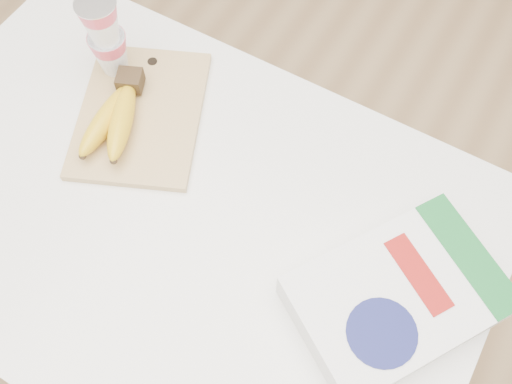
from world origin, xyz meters
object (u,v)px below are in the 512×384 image
cutting_board (141,114)px  cereal_box (397,298)px  table (195,284)px  yogurt_stack (105,35)px  bananas (116,116)px

cutting_board → cereal_box: (0.58, -0.10, 0.03)m
cutting_board → cereal_box: cereal_box is taller
table → yogurt_stack: size_ratio=6.38×
table → yogurt_stack: 0.64m
yogurt_stack → cereal_box: 0.71m
cutting_board → yogurt_stack: yogurt_stack is taller
table → cereal_box: cereal_box is taller
bananas → cereal_box: 0.60m
table → bananas: (-0.19, 0.10, 0.47)m
cutting_board → cereal_box: bearing=-33.5°
yogurt_stack → cutting_board: bearing=-31.3°
table → yogurt_stack: (-0.27, 0.20, 0.54)m
cutting_board → bananas: 0.06m
table → bananas: bearing=153.1°
cereal_box → cutting_board: bearing=-157.6°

